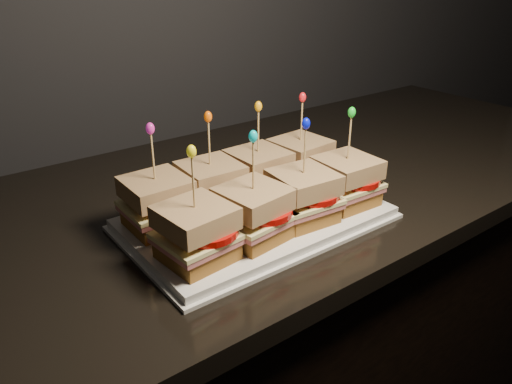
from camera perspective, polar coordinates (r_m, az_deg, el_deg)
granite_slab at (r=0.81m, az=-17.61°, el=-5.40°), size 2.36×0.65×0.03m
platter at (r=0.78m, az=-0.00°, el=-3.05°), size 0.39×0.24×0.02m
platter_rim at (r=0.79m, az=-0.00°, el=-3.43°), size 0.40×0.25×0.01m
sandwich_0_bread_bot at (r=0.75m, az=-11.06°, el=-3.01°), size 0.08×0.08×0.02m
sandwich_0_ham at (r=0.74m, az=-11.15°, el=-1.94°), size 0.09×0.09×0.01m
sandwich_0_cheese at (r=0.74m, az=-11.20°, el=-1.46°), size 0.10×0.09×0.01m
sandwich_0_tomato at (r=0.74m, az=-10.21°, el=-0.86°), size 0.08×0.08×0.01m
sandwich_0_bread_top at (r=0.73m, az=-11.37°, el=0.41°), size 0.09×0.09×0.03m
sandwich_0_pick at (r=0.71m, az=-11.68°, el=3.68°), size 0.00×0.00×0.09m
sandwich_0_frill at (r=0.70m, az=-12.00°, el=7.11°), size 0.01×0.01×0.02m
sandwich_1_bread_bot at (r=0.79m, az=-5.09°, el=-1.14°), size 0.09×0.09×0.02m
sandwich_1_ham at (r=0.78m, az=-5.14°, el=-0.11°), size 0.10×0.09×0.01m
sandwich_1_cheese at (r=0.78m, az=-5.16°, el=0.35°), size 0.10×0.10×0.01m
sandwich_1_tomato at (r=0.78m, az=-4.20°, el=0.93°), size 0.08×0.08×0.01m
sandwich_1_bread_top at (r=0.77m, az=-5.23°, el=2.16°), size 0.09×0.09×0.03m
sandwich_1_pick at (r=0.75m, az=-5.37°, el=5.29°), size 0.00×0.00×0.09m
sandwich_1_frill at (r=0.74m, az=-5.51°, el=8.57°), size 0.01×0.01×0.02m
sandwich_2_bread_bot at (r=0.84m, az=0.25°, el=0.54°), size 0.09×0.09×0.02m
sandwich_2_ham at (r=0.83m, az=0.25°, el=1.53°), size 0.09×0.09×0.01m
sandwich_2_cheese at (r=0.83m, az=0.25°, el=1.97°), size 0.10×0.09×0.01m
sandwich_2_tomato at (r=0.83m, az=1.17°, el=2.52°), size 0.08×0.08×0.01m
sandwich_2_bread_top at (r=0.82m, az=0.26°, el=3.69°), size 0.09×0.09×0.03m
sandwich_2_pick at (r=0.80m, az=0.26°, el=6.67°), size 0.00×0.00×0.09m
sandwich_2_frill at (r=0.79m, az=0.27°, el=9.76°), size 0.01×0.01×0.02m
sandwich_3_bread_bot at (r=0.89m, az=4.99°, el=2.03°), size 0.09×0.09×0.02m
sandwich_3_ham at (r=0.89m, az=5.03°, el=2.97°), size 0.10×0.10×0.01m
sandwich_3_cheese at (r=0.88m, az=5.05°, el=3.39°), size 0.10×0.10×0.01m
sandwich_3_tomato at (r=0.88m, az=5.91°, el=3.90°), size 0.08×0.08×0.01m
sandwich_3_bread_top at (r=0.87m, az=5.11°, el=5.02°), size 0.09×0.09×0.03m
sandwich_3_pick at (r=0.86m, az=5.23°, el=7.82°), size 0.00×0.00×0.09m
sandwich_3_frill at (r=0.85m, az=5.35°, el=10.73°), size 0.01×0.01×0.02m
sandwich_4_bread_bot at (r=0.67m, az=-6.73°, el=-6.66°), size 0.09×0.09×0.02m
sandwich_4_ham at (r=0.66m, az=-6.80°, el=-5.49°), size 0.10×0.10×0.01m
sandwich_4_cheese at (r=0.65m, az=-6.83°, el=-4.97°), size 0.10×0.10×0.01m
sandwich_4_tomato at (r=0.65m, az=-5.68°, el=-4.30°), size 0.08×0.08×0.01m
sandwich_4_bread_top at (r=0.64m, az=-6.95°, el=-2.90°), size 0.09×0.09×0.03m
sandwich_4_pick at (r=0.62m, az=-7.16°, el=0.74°), size 0.00×0.00×0.09m
sandwich_4_frill at (r=0.60m, az=-7.39°, el=4.62°), size 0.01×0.01×0.02m
sandwich_5_bread_bot at (r=0.71m, az=-0.30°, el=-4.33°), size 0.09×0.09×0.02m
sandwich_5_ham at (r=0.70m, az=-0.30°, el=-3.21°), size 0.10×0.10×0.01m
sandwich_5_cheese at (r=0.70m, az=-0.30°, el=-2.70°), size 0.11×0.10×0.01m
sandwich_5_tomato at (r=0.70m, az=0.78°, el=-2.06°), size 0.08×0.08×0.01m
sandwich_5_bread_top at (r=0.69m, az=-0.31°, el=-0.73°), size 0.10×0.10×0.03m
sandwich_5_pick at (r=0.67m, az=-0.32°, el=2.72°), size 0.00×0.00×0.09m
sandwich_5_frill at (r=0.65m, az=-0.33°, el=6.38°), size 0.01×0.01×0.02m
sandwich_6_bread_bot at (r=0.76m, az=5.29°, el=-2.24°), size 0.09×0.09×0.02m
sandwich_6_ham at (r=0.75m, az=5.34°, el=-1.18°), size 0.10×0.10×0.01m
sandwich_6_cheese at (r=0.75m, az=5.36°, el=-0.70°), size 0.10×0.10×0.01m
sandwich_6_tomato at (r=0.75m, az=6.37°, el=-0.11°), size 0.08×0.08×0.01m
sandwich_6_bread_top at (r=0.74m, az=5.44°, el=1.16°), size 0.09×0.09×0.03m
sandwich_6_pick at (r=0.72m, az=5.59°, el=4.40°), size 0.00×0.00×0.09m
sandwich_6_frill at (r=0.71m, az=5.74°, el=7.80°), size 0.01×0.01×0.02m
sandwich_7_bread_bot at (r=0.82m, az=10.11°, el=-0.43°), size 0.09×0.09×0.02m
sandwich_7_ham at (r=0.81m, az=10.19°, el=0.58°), size 0.10×0.09×0.01m
sandwich_7_cheese at (r=0.81m, az=10.23°, el=1.03°), size 0.10×0.10×0.01m
sandwich_7_tomato at (r=0.81m, az=11.16°, el=1.57°), size 0.08×0.08×0.01m
sandwich_7_bread_top at (r=0.80m, az=10.37°, el=2.77°), size 0.09×0.09×0.03m
sandwich_7_pick at (r=0.78m, az=10.63°, el=5.79°), size 0.00×0.00×0.09m
sandwich_7_frill at (r=0.77m, az=10.89°, el=8.94°), size 0.01×0.01×0.02m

